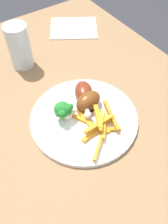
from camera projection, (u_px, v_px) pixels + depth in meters
ground_plane at (86, 223)px, 1.19m from camera, size 6.00×6.00×0.00m
dining_table at (87, 160)px, 0.68m from camera, size 1.24×0.82×0.75m
dinner_plate at (84, 118)px, 0.63m from camera, size 0.28×0.28×0.01m
broccoli_floret_front at (63, 110)px, 0.60m from camera, size 0.05×0.04×0.05m
carrot_fries_pile at (99, 124)px, 0.60m from camera, size 0.15×0.13×0.03m
chicken_drumstick_near at (84, 94)px, 0.65m from camera, size 0.12×0.08×0.04m
chicken_drumstick_far at (87, 102)px, 0.63m from camera, size 0.06×0.12×0.05m
water_glass at (19, 47)px, 0.72m from camera, size 0.07×0.07×0.14m
napkin at (74, 28)px, 0.90m from camera, size 0.21×0.22×0.00m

